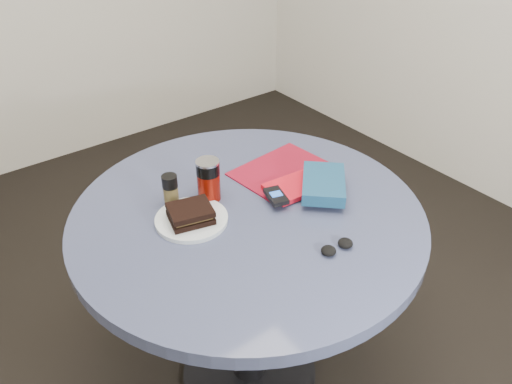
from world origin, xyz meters
TOP-DOWN VIEW (x-y plane):
  - ground at (0.00, 0.00)m, footprint 4.00×4.00m
  - table at (0.00, 0.00)m, footprint 1.00×1.00m
  - plate at (-0.15, 0.05)m, footprint 0.24×0.24m
  - sandwich at (-0.16, 0.05)m, footprint 0.13×0.12m
  - soda_can at (-0.05, 0.11)m, footprint 0.07×0.07m
  - pepper_grinder at (-0.16, 0.15)m, footprint 0.05×0.05m
  - magazine at (0.21, 0.10)m, footprint 0.31×0.25m
  - red_book at (0.18, -0.01)m, footprint 0.18×0.13m
  - novel at (0.22, -0.07)m, footprint 0.22×0.22m
  - mp3_player at (0.08, -0.02)m, footprint 0.07×0.09m
  - headphones at (0.08, -0.28)m, footprint 0.10×0.05m

SIDE VIEW (x-z plane):
  - ground at x=0.00m, z-range 0.00..0.00m
  - table at x=0.00m, z-range 0.21..0.96m
  - magazine at x=0.21m, z-range 0.75..0.76m
  - plate at x=-0.15m, z-range 0.75..0.76m
  - headphones at x=0.08m, z-range 0.75..0.77m
  - red_book at x=0.18m, z-range 0.76..0.77m
  - mp3_player at x=0.08m, z-range 0.77..0.78m
  - sandwich at x=-0.16m, z-range 0.76..0.80m
  - novel at x=0.22m, z-range 0.77..0.81m
  - pepper_grinder at x=-0.16m, z-range 0.75..0.85m
  - soda_can at x=-0.05m, z-range 0.75..0.88m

